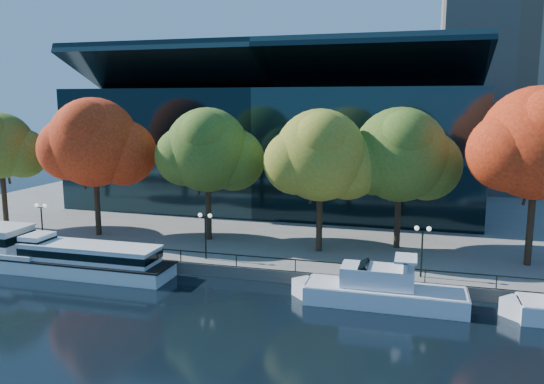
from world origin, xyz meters
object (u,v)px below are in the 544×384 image
(tour_boat, at_px, (80,258))
(cruiser_near, at_px, (378,289))
(tree_2, at_px, (209,152))
(lamp_1, at_px, (205,225))
(lamp_2, at_px, (422,240))
(tree_4, at_px, (402,157))
(tree_5, at_px, (540,146))
(tree_1, at_px, (95,144))
(lamp_0, at_px, (41,215))
(tree_3, at_px, (322,157))
(tree_0, at_px, (1,147))

(tour_boat, xyz_separation_m, cruiser_near, (24.76, -0.25, -0.22))
(tree_2, height_order, lamp_1, tree_2)
(tree_2, xyz_separation_m, lamp_1, (2.10, -6.27, -5.70))
(lamp_2, bearing_deg, tree_4, 103.78)
(tour_boat, xyz_separation_m, tree_5, (36.48, 9.31, 9.58))
(tree_1, distance_m, tree_4, 29.78)
(tour_boat, bearing_deg, lamp_0, 150.35)
(tour_boat, relative_size, lamp_1, 4.18)
(tour_boat, bearing_deg, lamp_2, 7.88)
(cruiser_near, height_order, lamp_1, lamp_1)
(tree_4, height_order, lamp_1, tree_4)
(cruiser_near, bearing_deg, tree_3, 122.49)
(tour_boat, xyz_separation_m, tree_0, (-15.88, 9.48, 8.31))
(lamp_0, bearing_deg, tree_1, 60.01)
(tree_1, bearing_deg, lamp_1, -19.96)
(tree_2, bearing_deg, tree_3, -6.19)
(tree_1, bearing_deg, tree_0, 176.77)
(tree_4, bearing_deg, lamp_2, -76.22)
(tree_3, xyz_separation_m, tree_4, (6.79, 3.09, -0.07))
(tree_4, distance_m, lamp_2, 10.04)
(cruiser_near, xyz_separation_m, tree_1, (-28.63, 9.05, 9.13))
(cruiser_near, xyz_separation_m, lamp_2, (2.97, 4.09, 2.85))
(tree_1, distance_m, tree_3, 22.81)
(tree_0, bearing_deg, tree_4, 3.44)
(tour_boat, relative_size, tree_3, 1.31)
(lamp_1, bearing_deg, cruiser_near, -15.29)
(tree_1, bearing_deg, tree_4, 6.13)
(tree_2, xyz_separation_m, lamp_2, (20.03, -6.27, -5.70))
(tree_2, bearing_deg, lamp_1, -71.48)
(tour_boat, relative_size, lamp_2, 4.18)
(cruiser_near, bearing_deg, lamp_1, 164.71)
(tree_2, height_order, tree_4, tree_4)
(tree_1, relative_size, lamp_1, 3.45)
(tour_boat, distance_m, cruiser_near, 24.76)
(cruiser_near, bearing_deg, lamp_0, 172.60)
(tour_boat, bearing_deg, tree_1, 113.74)
(lamp_2, bearing_deg, tree_3, 150.10)
(cruiser_near, height_order, tree_4, tree_4)
(tree_2, height_order, tree_3, tree_2)
(tree_0, distance_m, lamp_1, 26.90)
(tree_0, relative_size, tree_4, 0.95)
(tree_4, height_order, lamp_0, tree_4)
(tree_0, xyz_separation_m, lamp_2, (43.60, -5.64, -5.69))
(tree_3, bearing_deg, cruiser_near, -57.51)
(tree_3, bearing_deg, tree_1, -179.77)
(tour_boat, xyz_separation_m, lamp_2, (27.72, 3.83, 2.62))
(tree_0, relative_size, lamp_0, 3.07)
(lamp_0, bearing_deg, tree_0, 148.33)
(tree_4, distance_m, lamp_0, 33.92)
(tree_1, bearing_deg, tree_5, 0.72)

